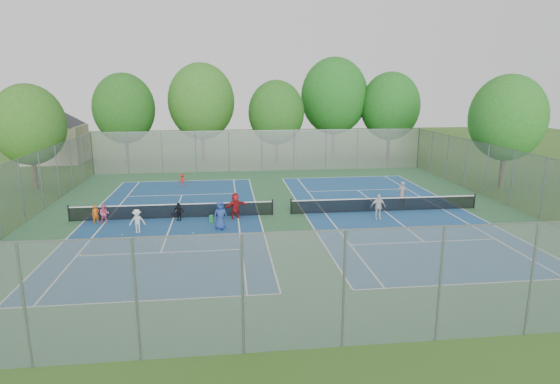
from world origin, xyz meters
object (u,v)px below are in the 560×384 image
Objects in this scene: ball_crate at (174,214)px; net_left at (173,211)px; ball_hopper at (211,219)px; instructor at (402,193)px; net_right at (385,205)px.

net_left is at bearing -89.49° from ball_crate.
ball_hopper is (2.45, -1.75, 0.07)m from ball_crate.
ball_hopper is 0.27× the size of instructor.
ball_crate is 3.01m from ball_hopper.
net_right reaches higher than ball_hopper.
net_left and net_right have the same top height.
net_left is 7.43× the size of instructor.
net_right is 2.27m from instructor.
ball_crate is 0.22× the size of instructor.
ball_crate is (-0.00, 0.41, -0.29)m from net_left.
ball_crate is 15.76m from instructor.
net_right is at bearing 0.00° from net_left.
instructor is at bearing 39.99° from net_right.
net_right is 14.01m from ball_crate.
net_left is at bearing -2.28° from instructor.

